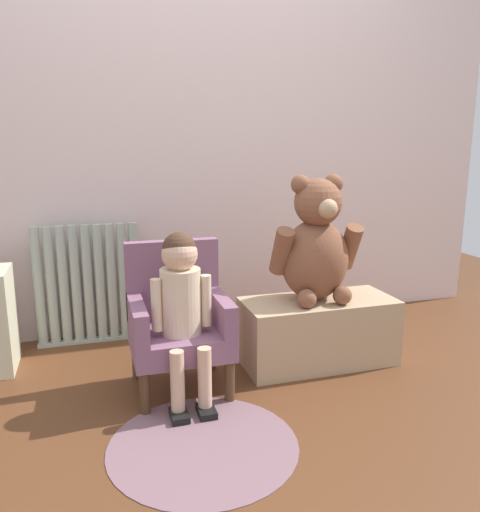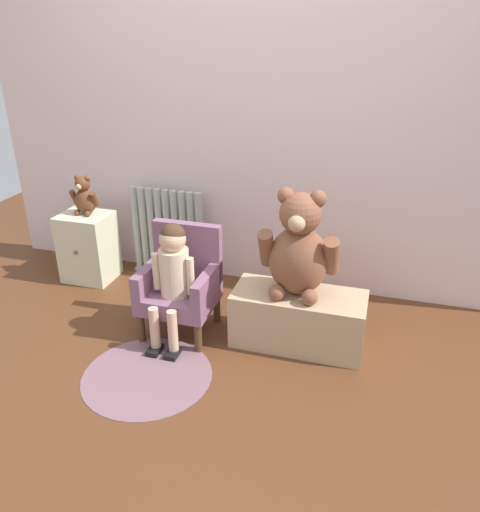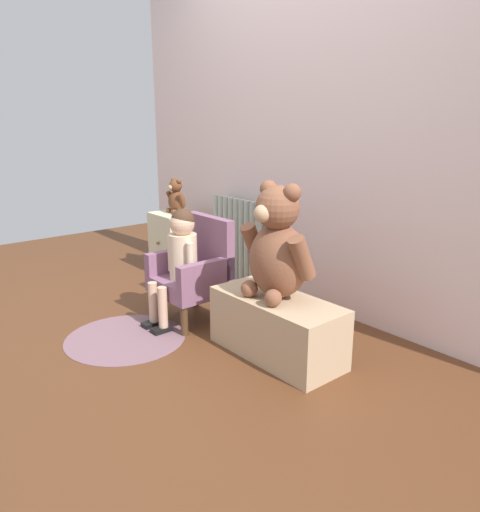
{
  "view_description": "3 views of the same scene",
  "coord_description": "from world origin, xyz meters",
  "px_view_note": "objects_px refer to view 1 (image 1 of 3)",
  "views": [
    {
      "loc": [
        -0.58,
        -1.61,
        1.06
      ],
      "look_at": [
        0.05,
        0.47,
        0.58
      ],
      "focal_mm": 35.0,
      "sensor_mm": 36.0,
      "label": 1
    },
    {
      "loc": [
        0.84,
        -1.94,
        1.7
      ],
      "look_at": [
        0.13,
        0.47,
        0.53
      ],
      "focal_mm": 35.0,
      "sensor_mm": 36.0,
      "label": 2
    },
    {
      "loc": [
        2.22,
        -1.22,
        1.25
      ],
      "look_at": [
        0.18,
        0.48,
        0.49
      ],
      "focal_mm": 35.0,
      "sensor_mm": 36.0,
      "label": 3
    }
  ],
  "objects_px": {
    "radiator": "(88,285)",
    "large_teddy_bear": "(316,246)",
    "child_figure": "(182,293)",
    "floor_rug": "(203,445)",
    "low_bench": "(318,331)",
    "child_armchair": "(178,319)"
  },
  "relations": [
    {
      "from": "radiator",
      "to": "large_teddy_bear",
      "type": "relative_size",
      "value": 1.08
    },
    {
      "from": "child_figure",
      "to": "large_teddy_bear",
      "type": "distance_m",
      "value": 0.71
    },
    {
      "from": "child_figure",
      "to": "floor_rug",
      "type": "distance_m",
      "value": 0.6
    },
    {
      "from": "radiator",
      "to": "floor_rug",
      "type": "bearing_deg",
      "value": -71.96
    },
    {
      "from": "low_bench",
      "to": "floor_rug",
      "type": "height_order",
      "value": "low_bench"
    },
    {
      "from": "child_armchair",
      "to": "large_teddy_bear",
      "type": "xyz_separation_m",
      "value": [
        0.68,
        0.05,
        0.28
      ]
    },
    {
      "from": "radiator",
      "to": "child_figure",
      "type": "height_order",
      "value": "child_figure"
    },
    {
      "from": "radiator",
      "to": "child_figure",
      "type": "bearing_deg",
      "value": -63.43
    },
    {
      "from": "radiator",
      "to": "large_teddy_bear",
      "type": "height_order",
      "value": "large_teddy_bear"
    },
    {
      "from": "child_armchair",
      "to": "large_teddy_bear",
      "type": "bearing_deg",
      "value": 4.18
    },
    {
      "from": "child_figure",
      "to": "large_teddy_bear",
      "type": "xyz_separation_m",
      "value": [
        0.68,
        0.16,
        0.13
      ]
    },
    {
      "from": "low_bench",
      "to": "floor_rug",
      "type": "xyz_separation_m",
      "value": [
        -0.71,
        -0.53,
        -0.16
      ]
    },
    {
      "from": "large_teddy_bear",
      "to": "radiator",
      "type": "bearing_deg",
      "value": 150.74
    },
    {
      "from": "large_teddy_bear",
      "to": "low_bench",
      "type": "bearing_deg",
      "value": -33.9
    },
    {
      "from": "low_bench",
      "to": "child_figure",
      "type": "bearing_deg",
      "value": -168.39
    },
    {
      "from": "radiator",
      "to": "floor_rug",
      "type": "xyz_separation_m",
      "value": [
        0.37,
        -1.14,
        -0.32
      ]
    },
    {
      "from": "child_armchair",
      "to": "low_bench",
      "type": "xyz_separation_m",
      "value": [
        0.7,
        0.04,
        -0.15
      ]
    },
    {
      "from": "child_armchair",
      "to": "floor_rug",
      "type": "height_order",
      "value": "child_armchair"
    },
    {
      "from": "large_teddy_bear",
      "to": "floor_rug",
      "type": "height_order",
      "value": "large_teddy_bear"
    },
    {
      "from": "floor_rug",
      "to": "child_figure",
      "type": "bearing_deg",
      "value": 89.38
    },
    {
      "from": "radiator",
      "to": "large_teddy_bear",
      "type": "distance_m",
      "value": 1.24
    },
    {
      "from": "large_teddy_bear",
      "to": "floor_rug",
      "type": "distance_m",
      "value": 1.05
    }
  ]
}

